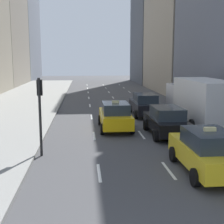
% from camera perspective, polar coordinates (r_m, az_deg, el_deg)
% --- Properties ---
extents(sidewalk_left, '(8.00, 66.00, 0.15)m').
position_cam_1_polar(sidewalk_left, '(31.64, -16.51, 1.37)').
color(sidewalk_left, gray).
rests_on(sidewalk_left, ground).
extents(lane_markings, '(5.72, 56.00, 0.01)m').
position_cam_1_polar(lane_markings, '(27.28, 1.96, 0.35)').
color(lane_markings, white).
rests_on(lane_markings, ground).
extents(taxi_lead, '(2.02, 4.40, 1.87)m').
position_cam_1_polar(taxi_lead, '(19.71, 0.59, -0.69)').
color(taxi_lead, yellow).
rests_on(taxi_lead, ground).
extents(taxi_third, '(2.02, 4.40, 1.87)m').
position_cam_1_polar(taxi_third, '(12.82, 16.93, -6.83)').
color(taxi_third, yellow).
rests_on(taxi_third, ground).
extents(sedan_black_near, '(2.02, 4.63, 1.74)m').
position_cam_1_polar(sedan_black_near, '(24.70, 5.98, 1.38)').
color(sedan_black_near, black).
rests_on(sedan_black_near, ground).
extents(sedan_silver_behind, '(2.02, 4.52, 1.70)m').
position_cam_1_polar(sedan_silver_behind, '(18.44, 9.86, -1.60)').
color(sedan_silver_behind, black).
rests_on(sedan_silver_behind, ground).
extents(box_truck, '(2.58, 8.40, 3.15)m').
position_cam_1_polar(box_truck, '(21.30, 15.65, 1.99)').
color(box_truck, silver).
rests_on(box_truck, ground).
extents(traffic_light_pole, '(0.24, 0.42, 3.60)m').
position_cam_1_polar(traffic_light_pole, '(14.52, -13.04, 1.44)').
color(traffic_light_pole, black).
rests_on(traffic_light_pole, ground).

